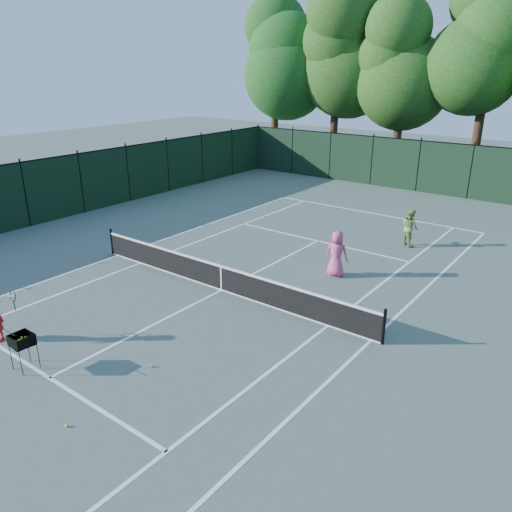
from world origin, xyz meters
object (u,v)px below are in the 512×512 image
Objects in this scene: ball_hopper at (22,340)px; loose_ball_midcourt at (151,366)px; player_green at (410,227)px; player_pink at (337,254)px; loose_ball_near_cart at (67,426)px.

loose_ball_midcourt is (2.46, 1.93, -0.77)m from ball_hopper.
ball_hopper is 14.03× the size of loose_ball_midcourt.
player_pink is at bearing 113.20° from player_green.
player_pink is 1.06× the size of player_green.
loose_ball_near_cart is 1.00× the size of loose_ball_midcourt.
player_pink reaches higher than loose_ball_midcourt.
player_green is at bearing 81.84° from ball_hopper.
player_green is 1.65× the size of ball_hopper.
player_pink is 8.12m from loose_ball_midcourt.
ball_hopper is 3.22m from loose_ball_midcourt.
ball_hopper is (-4.16, -14.75, 0.01)m from player_green.
ball_hopper is at bearing -141.96° from loose_ball_midcourt.
loose_ball_near_cart is (-0.56, -10.64, -0.80)m from player_pink.
loose_ball_near_cart is (-1.42, -15.42, -0.75)m from player_green.
player_pink is at bearing 87.00° from loose_ball_near_cart.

